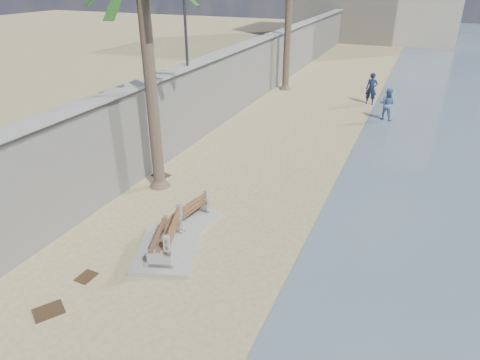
% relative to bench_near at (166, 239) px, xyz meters
% --- Properties ---
extents(seawall, '(0.45, 70.00, 3.50)m').
position_rel_bench_near_xyz_m(seawall, '(-3.64, 15.89, 1.31)').
color(seawall, gray).
rests_on(seawall, ground_plane).
extents(wall_cap, '(0.80, 70.00, 0.12)m').
position_rel_bench_near_xyz_m(wall_cap, '(-3.64, 15.89, 3.11)').
color(wall_cap, gray).
rests_on(wall_cap, seawall).
extents(bench_near, '(2.34, 2.81, 1.00)m').
position_rel_bench_near_xyz_m(bench_near, '(0.00, 0.00, 0.00)').
color(bench_near, gray).
rests_on(bench_near, ground_plane).
extents(bench_far, '(1.62, 2.16, 0.84)m').
position_rel_bench_near_xyz_m(bench_far, '(-0.18, 1.60, -0.07)').
color(bench_far, gray).
rests_on(bench_far, ground_plane).
extents(person_a, '(0.81, 0.57, 2.15)m').
position_rel_bench_near_xyz_m(person_a, '(3.25, 18.04, 0.64)').
color(person_a, '#131A35').
rests_on(person_a, ground_plane).
extents(person_b, '(1.04, 0.87, 1.91)m').
position_rel_bench_near_xyz_m(person_b, '(4.44, 15.22, 0.52)').
color(person_b, '#496997').
rests_on(person_b, ground_plane).
extents(debris_b, '(0.83, 0.87, 0.03)m').
position_rel_bench_near_xyz_m(debris_b, '(-1.30, -3.20, -0.42)').
color(debris_b, '#382616').
rests_on(debris_b, ground_plane).
extents(debris_c, '(0.78, 0.69, 0.03)m').
position_rel_bench_near_xyz_m(debris_c, '(-2.93, 4.30, -0.42)').
color(debris_c, '#382616').
rests_on(debris_c, ground_plane).
extents(debris_d, '(0.44, 0.53, 0.03)m').
position_rel_bench_near_xyz_m(debris_d, '(-1.35, -1.84, -0.42)').
color(debris_d, '#382616').
rests_on(debris_d, ground_plane).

